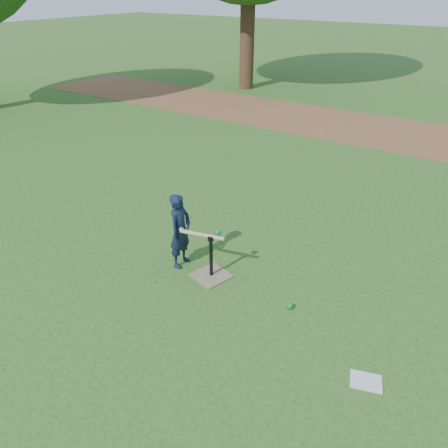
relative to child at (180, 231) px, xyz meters
The scene contains 7 objects.
ground 1.02m from the child, ahead, with size 80.00×80.00×0.00m, color #285116.
dirt_strip 7.71m from the child, 83.58° to the left, with size 24.00×3.00×0.01m, color brown.
child is the anchor object (origin of this frame).
wiffle_ball_ground 1.73m from the child, ahead, with size 0.08×0.08×0.08m, color #0C852D.
clipboard 2.87m from the child, 12.12° to the right, with size 0.30×0.23×0.01m, color silver.
batting_tee 0.65m from the child, ahead, with size 0.53×0.53×0.61m.
swing_action 0.40m from the child, ahead, with size 0.63×0.24×0.11m.
Camera 1 is at (2.40, -3.96, 3.42)m, focal length 35.00 mm.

